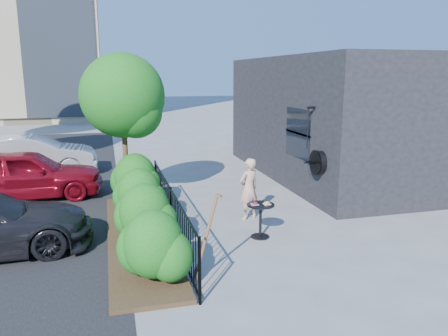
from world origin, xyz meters
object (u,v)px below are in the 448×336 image
object	(u,v)px
cafe_table	(261,215)
shovel	(205,243)
patio_tree	(125,101)
car_red	(26,174)
woman	(249,189)
car_silver	(33,155)

from	to	relation	value
cafe_table	shovel	size ratio (longest dim) A/B	0.51
patio_tree	car_red	bearing A→B (deg)	156.31
patio_tree	shovel	xyz separation A→B (m)	(0.98, -5.01, -2.08)
cafe_table	woman	distance (m)	1.27
patio_tree	car_silver	bearing A→B (deg)	125.01
car_red	car_silver	size ratio (longest dim) A/B	0.97
car_silver	car_red	bearing A→B (deg)	-177.01
shovel	car_red	bearing A→B (deg)	121.07
patio_tree	car_silver	world-z (taller)	patio_tree
cafe_table	car_red	world-z (taller)	car_red
patio_tree	shovel	world-z (taller)	patio_tree
patio_tree	shovel	bearing A→B (deg)	-78.98
car_red	car_silver	world-z (taller)	car_red
car_red	shovel	bearing A→B (deg)	-149.70
patio_tree	cafe_table	size ratio (longest dim) A/B	4.98
cafe_table	shovel	xyz separation A→B (m)	(-1.59, -1.67, 0.17)
patio_tree	car_silver	distance (m)	5.69
cafe_table	car_red	bearing A→B (deg)	139.54
woman	patio_tree	bearing A→B (deg)	-60.02
patio_tree	car_silver	xyz separation A→B (m)	(-3.04, 4.34, -2.06)
shovel	car_silver	world-z (taller)	shovel
shovel	cafe_table	bearing A→B (deg)	46.31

